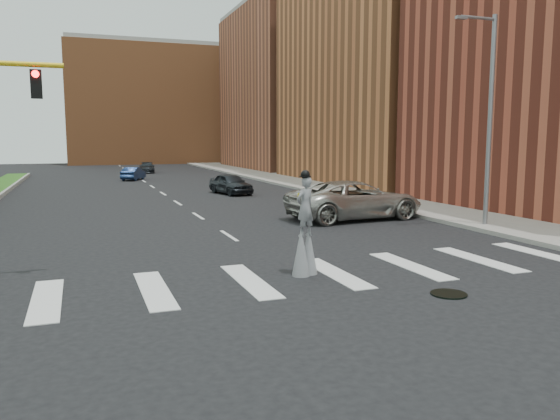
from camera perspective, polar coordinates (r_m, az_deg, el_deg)
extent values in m
plane|color=black|center=(14.62, 2.84, -7.92)|extent=(160.00, 160.00, 0.00)
cube|color=gray|center=(42.20, 5.13, 2.30)|extent=(5.00, 90.00, 0.18)
cylinder|color=black|center=(14.43, 17.22, -8.38)|extent=(0.90, 0.90, 0.04)
cube|color=#B16437|center=(51.68, 12.76, 16.34)|extent=(16.00, 22.00, 24.00)
cube|color=#A75A3D|center=(72.66, 2.12, 12.31)|extent=(16.00, 22.00, 20.00)
cube|color=#B16437|center=(91.83, -13.26, 10.48)|extent=(26.00, 14.00, 18.00)
cylinder|color=slate|center=(25.18, 21.07, 8.40)|extent=(0.20, 0.20, 9.00)
cylinder|color=slate|center=(25.14, 20.11, 18.33)|extent=(1.80, 0.12, 0.12)
cube|color=slate|center=(24.57, 18.42, 18.54)|extent=(0.50, 0.18, 0.12)
cube|color=black|center=(16.05, -24.13, 11.92)|extent=(0.28, 0.18, 0.75)
cylinder|color=#FF0C0C|center=(15.97, -24.20, 12.84)|extent=(0.18, 0.06, 0.18)
cylinder|color=black|center=(15.76, 3.00, -4.69)|extent=(0.07, 0.07, 1.12)
cylinder|color=black|center=(15.52, 2.21, -4.87)|extent=(0.07, 0.07, 1.12)
cone|color=slate|center=(15.73, 3.00, -4.19)|extent=(0.52, 0.52, 1.40)
cone|color=slate|center=(15.49, 2.21, -4.36)|extent=(0.52, 0.52, 1.40)
imported|color=slate|center=(15.40, 2.64, 0.35)|extent=(0.73, 0.63, 1.69)
sphere|color=black|center=(15.32, 2.66, 3.72)|extent=(0.26, 0.26, 0.26)
cylinder|color=black|center=(15.32, 2.66, 3.53)|extent=(0.34, 0.34, 0.02)
cube|color=yellow|center=(15.45, 2.26, 2.11)|extent=(0.22, 0.05, 0.10)
imported|color=#AFADA6|center=(26.64, 7.82, 1.06)|extent=(6.93, 3.60, 1.86)
imported|color=black|center=(38.46, -5.17, 2.75)|extent=(2.54, 4.52, 1.45)
imported|color=navy|center=(53.17, -15.08, 3.70)|extent=(2.65, 3.90, 1.22)
imported|color=black|center=(64.16, -13.72, 4.33)|extent=(2.13, 4.25, 1.19)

